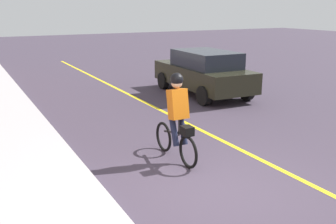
{
  "coord_description": "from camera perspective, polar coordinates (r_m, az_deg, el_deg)",
  "views": [
    {
      "loc": [
        -5.1,
        3.69,
        3.08
      ],
      "look_at": [
        1.72,
        0.05,
        1.0
      ],
      "focal_mm": 41.94,
      "sensor_mm": 36.0,
      "label": 1
    }
  ],
  "objects": [
    {
      "name": "ground_plane",
      "position": [
        7.0,
        7.12,
        -11.16
      ],
      "size": [
        80.0,
        80.0,
        0.0
      ],
      "primitive_type": "plane",
      "color": "#3D3342"
    },
    {
      "name": "cyclist_lead",
      "position": [
        7.9,
        1.36,
        -0.87
      ],
      "size": [
        1.71,
        0.36,
        1.83
      ],
      "rotation": [
        0.0,
        0.0,
        -0.0
      ],
      "color": "black",
      "rests_on": "ground"
    },
    {
      "name": "patrol_sedan",
      "position": [
        14.17,
        5.19,
        5.85
      ],
      "size": [
        4.45,
        2.03,
        1.58
      ],
      "rotation": [
        0.0,
        0.0,
        -0.03
      ],
      "color": "black",
      "rests_on": "ground"
    },
    {
      "name": "lane_line_centre",
      "position": [
        7.96,
        16.7,
        -8.35
      ],
      "size": [
        36.0,
        0.12,
        0.01
      ],
      "primitive_type": "cube",
      "color": "yellow",
      "rests_on": "ground"
    }
  ]
}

